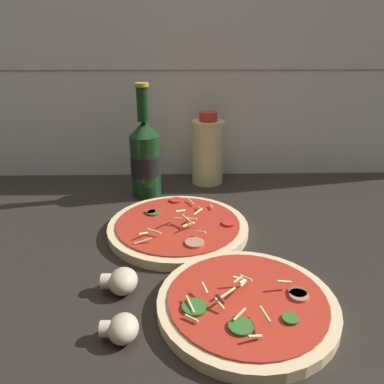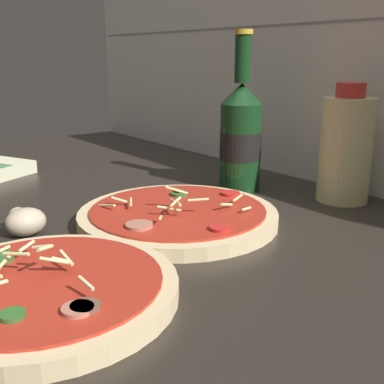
% 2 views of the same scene
% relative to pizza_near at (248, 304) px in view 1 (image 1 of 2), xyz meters
% --- Properties ---
extents(counter_slab, '(1.60, 0.90, 0.03)m').
position_rel_pizza_near_xyz_m(counter_slab, '(-0.09, 0.10, -0.02)').
color(counter_slab, '#28231E').
rests_on(counter_slab, ground).
extents(tile_backsplash, '(1.60, 0.01, 0.60)m').
position_rel_pizza_near_xyz_m(tile_backsplash, '(-0.09, 0.56, 0.26)').
color(tile_backsplash, white).
rests_on(tile_backsplash, ground).
extents(pizza_near, '(0.25, 0.25, 0.05)m').
position_rel_pizza_near_xyz_m(pizza_near, '(0.00, 0.00, 0.00)').
color(pizza_near, beige).
rests_on(pizza_near, counter_slab).
extents(pizza_far, '(0.27, 0.27, 0.05)m').
position_rel_pizza_near_xyz_m(pizza_far, '(-0.10, 0.23, -0.00)').
color(pizza_far, beige).
rests_on(pizza_far, counter_slab).
extents(beer_bottle, '(0.07, 0.07, 0.26)m').
position_rel_pizza_near_xyz_m(beer_bottle, '(-0.18, 0.42, 0.08)').
color(beer_bottle, '#143819').
rests_on(beer_bottle, counter_slab).
extents(oil_bottle, '(0.08, 0.08, 0.18)m').
position_rel_pizza_near_xyz_m(oil_bottle, '(-0.02, 0.50, 0.07)').
color(oil_bottle, beige).
rests_on(oil_bottle, counter_slab).
extents(mushroom_left, '(0.05, 0.05, 0.04)m').
position_rel_pizza_near_xyz_m(mushroom_left, '(-0.18, 0.05, 0.01)').
color(mushroom_left, beige).
rests_on(mushroom_left, counter_slab).
extents(mushroom_right, '(0.05, 0.05, 0.03)m').
position_rel_pizza_near_xyz_m(mushroom_right, '(-0.17, -0.05, 0.01)').
color(mushroom_right, beige).
rests_on(mushroom_right, counter_slab).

